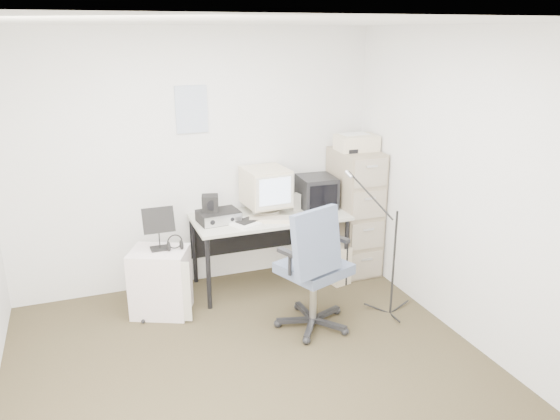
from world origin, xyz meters
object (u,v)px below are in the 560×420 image
object	(u,v)px
filing_cabinet	(354,211)
desk	(270,250)
side_cart	(161,282)
office_chair	(314,266)

from	to	relation	value
filing_cabinet	desk	distance (m)	0.99
desk	side_cart	distance (m)	1.14
filing_cabinet	desk	world-z (taller)	filing_cabinet
filing_cabinet	office_chair	world-z (taller)	filing_cabinet
desk	office_chair	bearing A→B (deg)	-86.04
office_chair	side_cart	bearing A→B (deg)	128.53
desk	filing_cabinet	bearing A→B (deg)	1.81
desk	side_cart	world-z (taller)	desk
office_chair	side_cart	size ratio (longest dim) A/B	1.87
desk	office_chair	distance (m)	0.95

